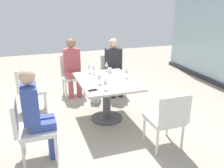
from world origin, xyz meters
TOP-DOWN VIEW (x-y plane):
  - ground_plane at (0.00, 0.00)m, footprint 12.00×12.00m
  - dining_table_main at (0.00, 0.00)m, footprint 1.28×0.94m
  - chair_far_left at (-1.16, 0.52)m, footprint 0.50×0.46m
  - chair_front_right at (0.78, -1.31)m, footprint 0.46×0.50m
  - chair_side_end at (-1.44, -0.35)m, footprint 0.50×0.46m
  - chair_front_left at (-0.78, -1.31)m, footprint 0.46×0.50m
  - chair_far_right at (1.16, 0.52)m, footprint 0.50×0.46m
  - person_far_left at (-1.05, 0.52)m, footprint 0.39×0.34m
  - person_front_right at (0.78, -1.20)m, footprint 0.34×0.39m
  - person_side_end at (-1.33, -0.35)m, footprint 0.39×0.34m
  - wine_glass_0 at (0.15, -0.17)m, footprint 0.07×0.07m
  - wine_glass_1 at (0.44, -0.16)m, footprint 0.07×0.07m
  - wine_glass_2 at (-0.43, -0.12)m, footprint 0.07×0.07m
  - wine_glass_3 at (-0.01, 0.37)m, footprint 0.07×0.07m
  - wine_glass_4 at (-0.56, 0.18)m, footprint 0.07×0.07m
  - wine_glass_5 at (-0.51, -0.17)m, footprint 0.07×0.07m
  - coffee_cup at (-0.42, 0.20)m, footprint 0.08×0.08m
  - cell_phone_on_table at (0.39, -0.35)m, footprint 0.09×0.15m
  - handbag_0 at (-0.84, 0.02)m, footprint 0.34×0.28m

SIDE VIEW (x-z plane):
  - ground_plane at x=0.00m, z-range 0.00..0.00m
  - handbag_0 at x=-0.84m, z-range 0.00..0.28m
  - chair_far_left at x=-1.16m, z-range 0.06..0.93m
  - chair_front_right at x=0.78m, z-range 0.06..0.93m
  - chair_side_end at x=-1.44m, z-range 0.06..0.93m
  - chair_front_left at x=-0.78m, z-range 0.06..0.93m
  - chair_far_right at x=1.16m, z-range 0.06..0.93m
  - dining_table_main at x=0.00m, z-range 0.19..0.92m
  - person_far_left at x=-1.05m, z-range 0.07..1.33m
  - person_front_right at x=0.78m, z-range 0.07..1.33m
  - person_side_end at x=-1.33m, z-range 0.07..1.33m
  - cell_phone_on_table at x=0.39m, z-range 0.73..0.74m
  - coffee_cup at x=-0.42m, z-range 0.73..0.82m
  - wine_glass_0 at x=0.15m, z-range 0.77..0.95m
  - wine_glass_1 at x=0.44m, z-range 0.77..0.95m
  - wine_glass_2 at x=-0.43m, z-range 0.77..0.95m
  - wine_glass_3 at x=-0.01m, z-range 0.77..0.95m
  - wine_glass_4 at x=-0.56m, z-range 0.77..0.95m
  - wine_glass_5 at x=-0.51m, z-range 0.77..0.95m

